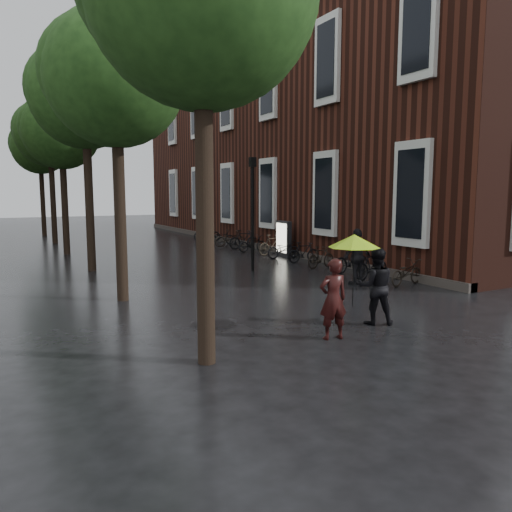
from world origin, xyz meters
TOP-DOWN VIEW (x-y plane):
  - ground at (0.00, 0.00)m, footprint 120.00×120.00m
  - brick_building at (10.47, 19.46)m, footprint 10.20×33.20m
  - street_trees at (-3.99, 15.91)m, footprint 4.33×34.03m
  - person_burgundy at (-1.10, 1.13)m, footprint 0.68×0.50m
  - person_black at (0.51, 1.66)m, footprint 1.09×1.01m
  - lime_umbrella at (-0.35, 1.42)m, footprint 1.13×1.13m
  - pedestrian_walking at (3.32, 5.72)m, footprint 1.14×0.57m
  - parked_bicycles at (4.63, 13.41)m, footprint 2.06×17.54m
  - ad_lightbox at (5.03, 13.26)m, footprint 0.26×1.13m
  - lamp_post at (1.64, 9.99)m, footprint 0.23×0.23m
  - cycle_sign at (-3.03, 18.11)m, footprint 0.13×0.44m

SIDE VIEW (x-z plane):
  - ground at x=0.00m, z-range 0.00..0.00m
  - parked_bicycles at x=4.63m, z-range -0.05..0.99m
  - person_burgundy at x=-1.10m, z-range 0.00..1.71m
  - ad_lightbox at x=5.03m, z-range 0.01..1.70m
  - person_black at x=0.51m, z-range 0.00..1.79m
  - pedestrian_walking at x=3.32m, z-range 0.00..1.88m
  - cycle_sign at x=-3.03m, z-range 0.39..2.82m
  - lime_umbrella at x=-0.35m, z-range 1.18..2.84m
  - lamp_post at x=1.64m, z-range 0.47..4.85m
  - brick_building at x=10.47m, z-range -0.01..11.99m
  - street_trees at x=-3.99m, z-range 1.88..10.79m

